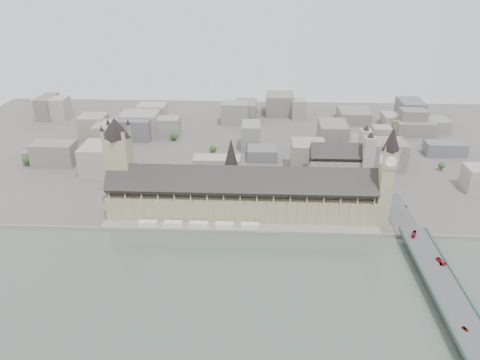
{
  "coord_description": "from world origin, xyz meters",
  "views": [
    {
      "loc": [
        18.12,
        -397.83,
        235.48
      ],
      "look_at": [
        -1.6,
        33.74,
        33.25
      ],
      "focal_mm": 35.0,
      "sensor_mm": 36.0,
      "label": 1
    }
  ],
  "objects_px": {
    "red_bus_south": "(441,261)",
    "car_silver": "(441,264)",
    "westminster_bridge": "(438,280)",
    "car_grey": "(465,329)",
    "palace_of_westminster": "(241,195)",
    "elizabeth_tower": "(388,171)",
    "red_bus_north": "(414,234)",
    "car_approach": "(407,207)",
    "victoria_tower": "(119,161)",
    "westminster_abbey": "(341,166)"
  },
  "relations": [
    {
      "from": "red_bus_north",
      "to": "elizabeth_tower",
      "type": "bearing_deg",
      "value": 143.88
    },
    {
      "from": "westminster_abbey",
      "to": "palace_of_westminster",
      "type": "bearing_deg",
      "value": -145.83
    },
    {
      "from": "car_grey",
      "to": "westminster_bridge",
      "type": "bearing_deg",
      "value": 63.64
    },
    {
      "from": "elizabeth_tower",
      "to": "westminster_bridge",
      "type": "height_order",
      "value": "elizabeth_tower"
    },
    {
      "from": "palace_of_westminster",
      "to": "car_approach",
      "type": "height_order",
      "value": "palace_of_westminster"
    },
    {
      "from": "westminster_bridge",
      "to": "car_silver",
      "type": "xyz_separation_m",
      "value": [
        6.18,
        14.6,
        5.76
      ]
    },
    {
      "from": "elizabeth_tower",
      "to": "red_bus_south",
      "type": "bearing_deg",
      "value": -68.53
    },
    {
      "from": "car_silver",
      "to": "car_approach",
      "type": "relative_size",
      "value": 0.88
    },
    {
      "from": "car_silver",
      "to": "car_approach",
      "type": "height_order",
      "value": "car_silver"
    },
    {
      "from": "westminster_abbey",
      "to": "car_grey",
      "type": "xyz_separation_m",
      "value": [
        48.03,
        -243.38,
        -14.16
      ]
    },
    {
      "from": "red_bus_north",
      "to": "victoria_tower",
      "type": "bearing_deg",
      "value": -166.78
    },
    {
      "from": "elizabeth_tower",
      "to": "car_silver",
      "type": "distance_m",
      "value": 98.4
    },
    {
      "from": "red_bus_north",
      "to": "car_grey",
      "type": "relative_size",
      "value": 2.3
    },
    {
      "from": "westminster_bridge",
      "to": "car_approach",
      "type": "relative_size",
      "value": 74.38
    },
    {
      "from": "westminster_bridge",
      "to": "red_bus_north",
      "type": "bearing_deg",
      "value": 92.94
    },
    {
      "from": "car_grey",
      "to": "car_approach",
      "type": "distance_m",
      "value": 174.44
    },
    {
      "from": "westminster_bridge",
      "to": "car_grey",
      "type": "bearing_deg",
      "value": -92.86
    },
    {
      "from": "victoria_tower",
      "to": "westminster_abbey",
      "type": "height_order",
      "value": "victoria_tower"
    },
    {
      "from": "car_approach",
      "to": "westminster_bridge",
      "type": "bearing_deg",
      "value": -105.05
    },
    {
      "from": "palace_of_westminster",
      "to": "elizabeth_tower",
      "type": "relative_size",
      "value": 2.47
    },
    {
      "from": "victoria_tower",
      "to": "westminster_bridge",
      "type": "relative_size",
      "value": 0.31
    },
    {
      "from": "westminster_abbey",
      "to": "red_bus_north",
      "type": "bearing_deg",
      "value": -68.8
    },
    {
      "from": "westminster_abbey",
      "to": "red_bus_north",
      "type": "relative_size",
      "value": 6.13
    },
    {
      "from": "red_bus_north",
      "to": "car_grey",
      "type": "distance_m",
      "value": 119.43
    },
    {
      "from": "palace_of_westminster",
      "to": "car_silver",
      "type": "height_order",
      "value": "palace_of_westminster"
    },
    {
      "from": "westminster_bridge",
      "to": "car_silver",
      "type": "distance_m",
      "value": 16.87
    },
    {
      "from": "palace_of_westminster",
      "to": "red_bus_north",
      "type": "relative_size",
      "value": 23.88
    },
    {
      "from": "westminster_bridge",
      "to": "car_grey",
      "type": "height_order",
      "value": "car_grey"
    },
    {
      "from": "elizabeth_tower",
      "to": "westminster_bridge",
      "type": "relative_size",
      "value": 0.33
    },
    {
      "from": "red_bus_south",
      "to": "car_silver",
      "type": "distance_m",
      "value": 2.58
    },
    {
      "from": "red_bus_south",
      "to": "car_grey",
      "type": "bearing_deg",
      "value": -115.21
    },
    {
      "from": "westminster_bridge",
      "to": "car_grey",
      "type": "relative_size",
      "value": 67.49
    },
    {
      "from": "car_grey",
      "to": "red_bus_south",
      "type": "bearing_deg",
      "value": 59.24
    },
    {
      "from": "red_bus_south",
      "to": "victoria_tower",
      "type": "bearing_deg",
      "value": 143.7
    },
    {
      "from": "palace_of_westminster",
      "to": "car_grey",
      "type": "height_order",
      "value": "palace_of_westminster"
    },
    {
      "from": "red_bus_south",
      "to": "car_silver",
      "type": "height_order",
      "value": "red_bus_south"
    },
    {
      "from": "red_bus_north",
      "to": "car_approach",
      "type": "distance_m",
      "value": 55.46
    },
    {
      "from": "westminster_bridge",
      "to": "westminster_abbey",
      "type": "relative_size",
      "value": 4.78
    },
    {
      "from": "palace_of_westminster",
      "to": "car_grey",
      "type": "relative_size",
      "value": 55.03
    },
    {
      "from": "palace_of_westminster",
      "to": "car_approach",
      "type": "bearing_deg",
      "value": 2.1
    },
    {
      "from": "victoria_tower",
      "to": "car_silver",
      "type": "relative_size",
      "value": 25.92
    },
    {
      "from": "westminster_abbey",
      "to": "car_silver",
      "type": "xyz_separation_m",
      "value": [
        57.25,
        -167.9,
        -14.2
      ]
    },
    {
      "from": "car_silver",
      "to": "elizabeth_tower",
      "type": "bearing_deg",
      "value": 123.38
    },
    {
      "from": "palace_of_westminster",
      "to": "victoria_tower",
      "type": "xyz_separation_m",
      "value": [
        -122.0,
        6.3,
        32.5
      ]
    },
    {
      "from": "palace_of_westminster",
      "to": "westminster_bridge",
      "type": "distance_m",
      "value": 195.05
    },
    {
      "from": "palace_of_westminster",
      "to": "victoria_tower",
      "type": "relative_size",
      "value": 2.65
    },
    {
      "from": "victoria_tower",
      "to": "westminster_bridge",
      "type": "height_order",
      "value": "victoria_tower"
    },
    {
      "from": "palace_of_westminster",
      "to": "victoria_tower",
      "type": "distance_m",
      "value": 126.41
    },
    {
      "from": "car_approach",
      "to": "red_bus_south",
      "type": "bearing_deg",
      "value": -101.45
    },
    {
      "from": "red_bus_south",
      "to": "car_approach",
      "type": "bearing_deg",
      "value": 72.89
    }
  ]
}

